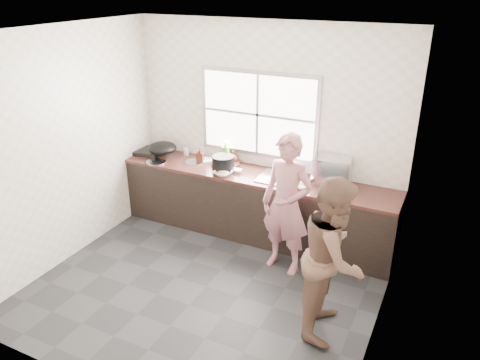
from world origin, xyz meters
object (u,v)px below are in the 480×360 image
at_px(bowl_mince, 223,173).
at_px(glass_jar, 186,152).
at_px(plate_food, 206,160).
at_px(pot_lid_right, 194,162).
at_px(bottle_green, 226,151).
at_px(wok, 162,148).
at_px(woman, 286,209).
at_px(bottle_brown_tall, 200,155).
at_px(pot_lid_left, 156,162).
at_px(black_pot, 223,164).
at_px(bowl_held, 302,186).
at_px(cutting_board, 225,164).
at_px(person_side, 334,257).
at_px(burner, 150,151).
at_px(bowl_crabs, 284,179).
at_px(dish_rack, 332,171).
at_px(bottle_brown_short, 233,157).

bearing_deg(bowl_mince, glass_jar, 152.39).
bearing_deg(plate_food, pot_lid_right, -127.33).
height_order(bottle_green, wok, bottle_green).
xyz_separation_m(woman, bowl_mince, (-0.98, 0.34, 0.12)).
bearing_deg(woman, bottle_brown_tall, 166.70).
bearing_deg(pot_lid_left, black_pot, 7.70).
relative_size(bowl_mince, glass_jar, 2.27).
distance_m(bowl_held, bottle_green, 1.26).
relative_size(cutting_board, black_pot, 1.33).
bearing_deg(person_side, bowl_held, 26.97).
distance_m(pot_lid_left, pot_lid_right, 0.51).
bearing_deg(burner, bottle_green, 8.33).
relative_size(bowl_crabs, glass_jar, 1.74).
distance_m(bottle_green, bottle_brown_tall, 0.35).
height_order(bottle_brown_tall, pot_lid_right, bottle_brown_tall).
height_order(woman, bottle_green, woman).
bearing_deg(person_side, black_pot, 50.94).
bearing_deg(bowl_crabs, cutting_board, 170.71).
bearing_deg(bowl_mince, burner, 168.97).
height_order(bowl_crabs, wok, wok).
xyz_separation_m(woman, dish_rack, (0.30, 0.70, 0.26)).
height_order(bowl_crabs, dish_rack, dish_rack).
relative_size(black_pot, dish_rack, 0.64).
bearing_deg(bottle_green, wok, -166.42).
height_order(glass_jar, pot_lid_left, glass_jar).
xyz_separation_m(black_pot, glass_jar, (-0.74, 0.29, -0.05)).
bearing_deg(glass_jar, bowl_mince, -27.61).
xyz_separation_m(woman, cutting_board, (-1.11, 0.65, 0.11)).
height_order(plate_food, bottle_brown_short, bottle_brown_short).
relative_size(woman, black_pot, 5.43).
distance_m(bowl_mince, black_pot, 0.16).
bearing_deg(black_pot, pot_lid_right, 169.22).
xyz_separation_m(person_side, bowl_crabs, (-0.98, 1.27, 0.10)).
distance_m(bowl_held, wok, 2.08).
bearing_deg(bowl_held, woman, -96.01).
distance_m(bowl_held, black_pot, 1.09).
bearing_deg(bowl_held, burner, 174.98).
bearing_deg(bowl_mince, black_pot, 116.89).
bearing_deg(person_side, pot_lid_left, 63.49).
height_order(burner, pot_lid_right, burner).
relative_size(bottle_brown_tall, pot_lid_right, 0.74).
relative_size(bottle_green, pot_lid_left, 1.15).
distance_m(cutting_board, glass_jar, 0.68).
height_order(black_pot, wok, wok).
xyz_separation_m(bowl_mince, burner, (-1.30, 0.25, -0.00)).
bearing_deg(bottle_brown_tall, woman, -22.85).
xyz_separation_m(woman, plate_food, (-1.43, 0.70, 0.10)).
bearing_deg(bowl_held, glass_jar, 168.53).
distance_m(black_pot, plate_food, 0.46).
distance_m(person_side, bottle_brown_short, 2.38).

